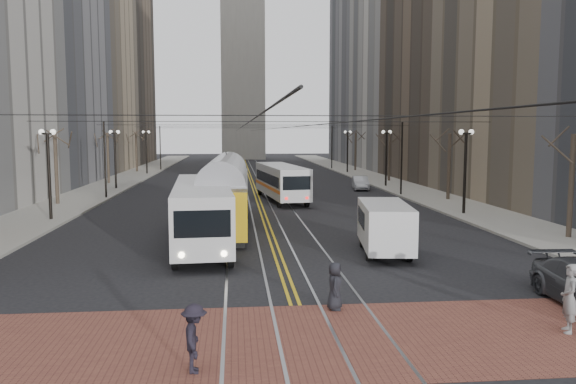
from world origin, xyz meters
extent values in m
plane|color=black|center=(0.00, 0.00, 0.00)|extent=(260.00, 260.00, 0.00)
cube|color=gray|center=(-15.00, 45.00, 0.07)|extent=(5.00, 140.00, 0.15)
cube|color=gray|center=(15.00, 45.00, 0.07)|extent=(5.00, 140.00, 0.15)
cube|color=brown|center=(0.00, -4.00, 0.01)|extent=(25.00, 6.00, 0.01)
cube|color=gray|center=(0.00, 45.00, 0.00)|extent=(4.80, 130.00, 0.02)
cube|color=gold|center=(0.00, 45.00, 0.01)|extent=(0.42, 130.00, 0.01)
cube|color=slate|center=(-25.50, 46.00, 17.00)|extent=(16.00, 20.00, 34.00)
cube|color=brown|center=(-25.50, 86.00, 20.00)|extent=(16.00, 20.00, 40.00)
cube|color=brown|center=(25.50, 46.00, 17.00)|extent=(16.00, 20.00, 34.00)
cube|color=slate|center=(25.50, 86.00, 20.00)|extent=(16.00, 20.00, 40.00)
cube|color=#B2AFA5|center=(0.00, 102.00, 28.00)|extent=(9.00, 9.00, 56.00)
cylinder|color=black|center=(-13.70, 18.00, 2.80)|extent=(0.20, 0.20, 5.60)
cylinder|color=black|center=(-13.70, 38.00, 2.80)|extent=(0.20, 0.20, 5.60)
cylinder|color=black|center=(-13.70, 58.00, 2.80)|extent=(0.20, 0.20, 5.60)
cylinder|color=black|center=(13.70, 18.00, 2.80)|extent=(0.20, 0.20, 5.60)
cylinder|color=black|center=(13.70, 38.00, 2.80)|extent=(0.20, 0.20, 5.60)
cylinder|color=black|center=(13.70, 58.00, 2.80)|extent=(0.20, 0.20, 5.60)
cylinder|color=#382D23|center=(-15.70, 26.00, 2.80)|extent=(0.28, 0.28, 5.60)
cylinder|color=#382D23|center=(-15.70, 44.00, 2.80)|extent=(0.28, 0.28, 5.60)
cylinder|color=#382D23|center=(-15.70, 62.00, 2.80)|extent=(0.28, 0.28, 5.60)
cylinder|color=#382D23|center=(15.70, 9.00, 2.80)|extent=(0.28, 0.28, 5.60)
cylinder|color=#382D23|center=(15.70, 26.00, 2.80)|extent=(0.28, 0.28, 5.60)
cylinder|color=#382D23|center=(15.70, 44.00, 2.80)|extent=(0.28, 0.28, 5.60)
cylinder|color=#382D23|center=(15.70, 62.00, 2.80)|extent=(0.28, 0.28, 5.60)
cylinder|color=black|center=(-1.50, 45.00, 6.00)|extent=(0.03, 120.00, 0.03)
cylinder|color=black|center=(1.50, 45.00, 6.00)|extent=(0.03, 120.00, 0.03)
cylinder|color=black|center=(-12.90, 30.00, 3.30)|extent=(0.16, 0.16, 6.60)
cylinder|color=black|center=(-12.90, 66.00, 3.30)|extent=(0.16, 0.16, 6.60)
cylinder|color=black|center=(12.90, 30.00, 3.30)|extent=(0.16, 0.16, 6.60)
cylinder|color=black|center=(12.90, 66.00, 3.30)|extent=(0.16, 0.16, 6.60)
cube|color=#BBBBBB|center=(-3.62, 9.47, 1.56)|extent=(3.36, 12.64, 3.13)
cube|color=gold|center=(-2.50, 14.78, 1.65)|extent=(2.93, 14.07, 3.30)
cube|color=#B8B8B8|center=(1.91, 27.56, 1.47)|extent=(3.79, 11.45, 2.93)
cube|color=silver|center=(5.01, 6.48, 1.19)|extent=(2.75, 5.60, 2.38)
imported|color=#3A3E41|center=(4.00, 34.18, 0.82)|extent=(2.38, 4.97, 1.64)
imported|color=#AFB1B7|center=(10.47, 35.63, 0.67)|extent=(1.95, 4.24, 1.35)
imported|color=black|center=(1.21, -1.50, 0.78)|extent=(0.62, 0.83, 1.54)
imported|color=gray|center=(7.47, -4.17, 1.00)|extent=(0.67, 0.83, 1.98)
imported|color=black|center=(-2.94, -5.86, 0.84)|extent=(0.67, 1.10, 1.66)
camera|label=1|loc=(-1.96, -18.83, 5.69)|focal=35.00mm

